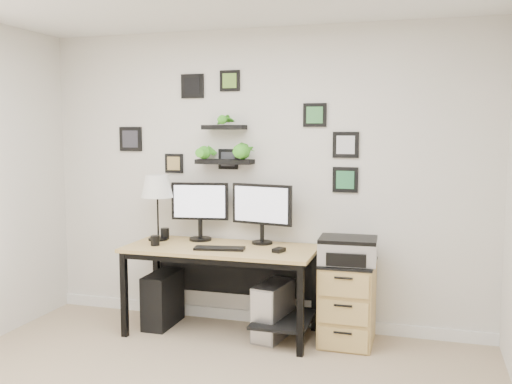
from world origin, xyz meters
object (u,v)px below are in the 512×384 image
(table_lamp, at_px, (157,188))
(pc_tower_grey, at_px, (273,310))
(file_cabinet, at_px, (347,302))
(monitor_right, at_px, (262,209))
(monitor_left, at_px, (200,207))
(desk, at_px, (226,261))
(pc_tower_black, at_px, (163,299))
(printer, at_px, (348,250))
(mug, at_px, (155,241))

(table_lamp, distance_m, pc_tower_grey, 1.47)
(table_lamp, xyz_separation_m, file_cabinet, (1.69, -0.03, -0.88))
(monitor_right, bearing_deg, monitor_left, -179.24)
(monitor_left, height_order, file_cabinet, monitor_left)
(monitor_left, distance_m, monitor_right, 0.57)
(desk, xyz_separation_m, monitor_right, (0.26, 0.18, 0.43))
(pc_tower_grey, bearing_deg, file_cabinet, 6.10)
(pc_tower_black, xyz_separation_m, pc_tower_grey, (1.02, -0.02, -0.00))
(printer, bearing_deg, pc_tower_grey, -178.30)
(desk, distance_m, file_cabinet, 1.06)
(monitor_right, bearing_deg, desk, -145.27)
(mug, bearing_deg, file_cabinet, 7.24)
(desk, xyz_separation_m, mug, (-0.59, -0.15, 0.17))
(file_cabinet, bearing_deg, monitor_left, 175.03)
(pc_tower_black, bearing_deg, monitor_left, 27.65)
(desk, bearing_deg, file_cabinet, 3.27)
(mug, height_order, file_cabinet, mug)
(monitor_right, distance_m, table_lamp, 0.95)
(printer, bearing_deg, table_lamp, 177.44)
(monitor_left, bearing_deg, desk, -29.62)
(monitor_right, bearing_deg, printer, -12.53)
(monitor_right, xyz_separation_m, file_cabinet, (0.76, -0.12, -0.72))
(pc_tower_grey, bearing_deg, monitor_left, 165.95)
(mug, height_order, pc_tower_grey, mug)
(pc_tower_grey, bearing_deg, desk, 179.10)
(table_lamp, bearing_deg, mug, -69.93)
(pc_tower_grey, height_order, printer, printer)
(monitor_left, xyz_separation_m, mug, (-0.28, -0.32, -0.26))
(pc_tower_grey, relative_size, file_cabinet, 0.74)
(desk, height_order, printer, printer)
(printer, bearing_deg, pc_tower_black, 179.79)
(pc_tower_black, bearing_deg, file_cabinet, 1.62)
(desk, bearing_deg, monitor_left, 150.38)
(monitor_left, xyz_separation_m, table_lamp, (-0.37, -0.09, 0.17))
(mug, height_order, printer, printer)
(table_lamp, height_order, printer, table_lamp)
(pc_tower_black, bearing_deg, printer, -0.02)
(mug, bearing_deg, pc_tower_grey, 7.92)
(monitor_left, bearing_deg, table_lamp, -166.83)
(desk, relative_size, monitor_left, 3.10)
(table_lamp, bearing_deg, desk, -7.39)
(monitor_right, bearing_deg, file_cabinet, -9.18)
(desk, height_order, monitor_right, monitor_right)
(pc_tower_grey, xyz_separation_m, file_cabinet, (0.61, 0.06, 0.10))
(monitor_left, relative_size, pc_tower_grey, 1.05)
(monitor_left, distance_m, table_lamp, 0.41)
(pc_tower_black, bearing_deg, pc_tower_grey, -1.16)
(printer, bearing_deg, mug, -174.41)
(file_cabinet, xyz_separation_m, printer, (0.00, -0.05, 0.44))
(file_cabinet, bearing_deg, pc_tower_black, -178.57)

